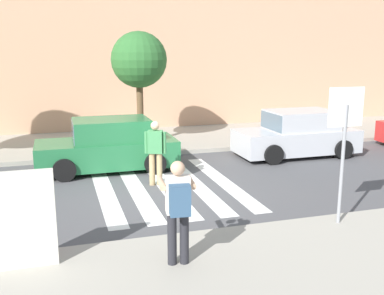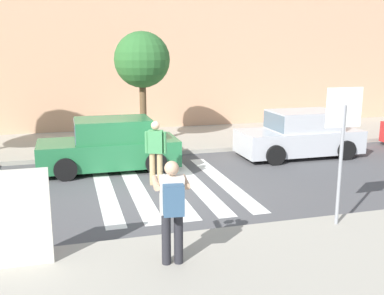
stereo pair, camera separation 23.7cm
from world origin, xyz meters
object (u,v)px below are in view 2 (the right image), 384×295
object	(u,v)px
pedestrian_crossing	(156,149)
stop_sign	(343,126)
street_tree_center	(142,61)
parked_car_green	(110,146)
photographer_with_backpack	(172,204)
parked_car_silver	(300,135)
advertising_board	(15,219)

from	to	relation	value
pedestrian_crossing	stop_sign	bearing A→B (deg)	-54.40
street_tree_center	stop_sign	bearing A→B (deg)	-74.58
parked_car_green	photographer_with_backpack	bearing A→B (deg)	-87.15
photographer_with_backpack	parked_car_silver	distance (m)	9.02
parked_car_silver	parked_car_green	bearing A→B (deg)	180.00
photographer_with_backpack	parked_car_green	bearing A→B (deg)	92.85
photographer_with_backpack	pedestrian_crossing	bearing A→B (deg)	81.90
parked_car_green	advertising_board	xyz separation A→B (m)	(-2.08, -6.09, 0.21)
parked_car_silver	advertising_board	bearing A→B (deg)	-144.09
stop_sign	photographer_with_backpack	world-z (taller)	stop_sign
photographer_with_backpack	advertising_board	xyz separation A→B (m)	(-2.41, 0.62, -0.23)
photographer_with_backpack	street_tree_center	bearing A→B (deg)	83.05
parked_car_green	street_tree_center	size ratio (longest dim) A/B	1.01
street_tree_center	advertising_board	bearing A→B (deg)	-111.92
stop_sign	pedestrian_crossing	xyz separation A→B (m)	(-2.87, 4.01, -1.15)
stop_sign	advertising_board	world-z (taller)	stop_sign
street_tree_center	advertising_board	size ratio (longest dim) A/B	2.53
photographer_with_backpack	pedestrian_crossing	distance (m)	4.86
stop_sign	pedestrian_crossing	size ratio (longest dim) A/B	1.58
advertising_board	parked_car_silver	bearing A→B (deg)	35.91
street_tree_center	pedestrian_crossing	bearing A→B (deg)	-95.75
photographer_with_backpack	street_tree_center	xyz separation A→B (m)	(1.16, 9.49, 1.99)
parked_car_silver	street_tree_center	distance (m)	6.09
photographer_with_backpack	pedestrian_crossing	world-z (taller)	photographer_with_backpack
photographer_with_backpack	pedestrian_crossing	size ratio (longest dim) A/B	1.00
stop_sign	advertising_board	bearing A→B (deg)	-178.29
parked_car_green	parked_car_silver	bearing A→B (deg)	-0.00
parked_car_silver	advertising_board	xyz separation A→B (m)	(-8.41, -6.09, 0.21)
photographer_with_backpack	advertising_board	bearing A→B (deg)	165.55
parked_car_green	street_tree_center	distance (m)	3.98
advertising_board	pedestrian_crossing	bearing A→B (deg)	53.50
photographer_with_backpack	street_tree_center	distance (m)	9.77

